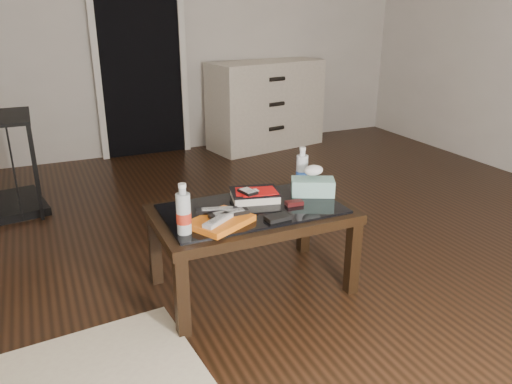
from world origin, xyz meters
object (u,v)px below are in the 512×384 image
(textbook, at_px, (255,195))
(tissue_box, at_px, (313,187))
(water_bottle_left, at_px, (183,209))
(water_bottle_right, at_px, (302,168))
(dresser, at_px, (266,105))
(coffee_table, at_px, (252,219))

(textbook, bearing_deg, tissue_box, 1.85)
(textbook, xyz_separation_m, water_bottle_left, (-0.47, -0.26, 0.10))
(textbook, height_order, tissue_box, tissue_box)
(textbook, relative_size, water_bottle_right, 1.05)
(dresser, height_order, tissue_box, dresser)
(water_bottle_left, height_order, tissue_box, water_bottle_left)
(coffee_table, height_order, water_bottle_right, water_bottle_right)
(water_bottle_right, bearing_deg, water_bottle_left, -158.12)
(water_bottle_right, bearing_deg, tissue_box, -89.71)
(water_bottle_right, relative_size, tissue_box, 1.03)
(coffee_table, distance_m, tissue_box, 0.40)
(coffee_table, bearing_deg, dresser, 63.41)
(dresser, bearing_deg, coffee_table, -127.09)
(textbook, xyz_separation_m, tissue_box, (0.32, -0.07, 0.02))
(dresser, distance_m, water_bottle_right, 2.61)
(water_bottle_left, distance_m, tissue_box, 0.81)
(dresser, bearing_deg, tissue_box, -120.27)
(textbook, bearing_deg, coffee_table, -107.68)
(water_bottle_right, bearing_deg, coffee_table, -156.68)
(coffee_table, bearing_deg, tissue_box, 6.05)
(coffee_table, height_order, tissue_box, tissue_box)
(dresser, bearing_deg, water_bottle_left, -132.25)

